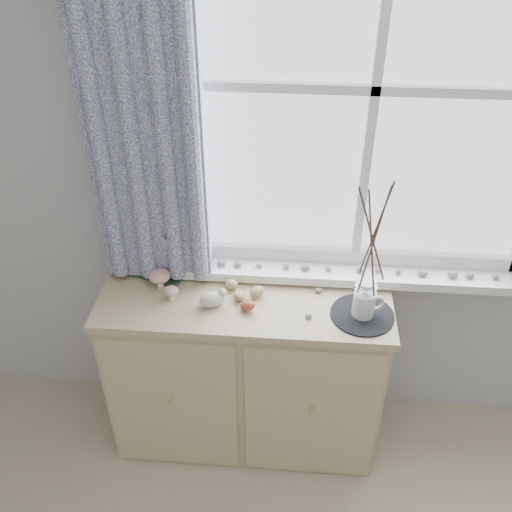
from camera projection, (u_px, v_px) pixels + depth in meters
The scene contains 8 objects.
sideboard at pixel (246, 371), 2.57m from camera, with size 1.20×0.45×0.85m.
botanical_book at pixel (146, 255), 2.36m from camera, with size 0.34×0.13×0.24m, color #1F412C, non-canonical shape.
toadstool_cluster at pixel (162, 280), 2.33m from camera, with size 0.14×0.15×0.09m.
wooden_eggs at pixel (244, 294), 2.30m from camera, with size 0.16×0.17×0.06m.
songbird_figurine at pixel (212, 299), 2.26m from camera, with size 0.14×0.06×0.07m, color silver, non-canonical shape.
crocheted_doily at pixel (362, 315), 2.23m from camera, with size 0.25×0.25×0.01m, color black.
twig_pitcher at pixel (374, 236), 2.02m from camera, with size 0.29×0.29×0.66m.
sideboard_pebbles at pixel (320, 301), 2.29m from camera, with size 0.33×0.23×0.02m.
Camera 1 is at (0.04, -0.02, 2.35)m, focal length 40.00 mm.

